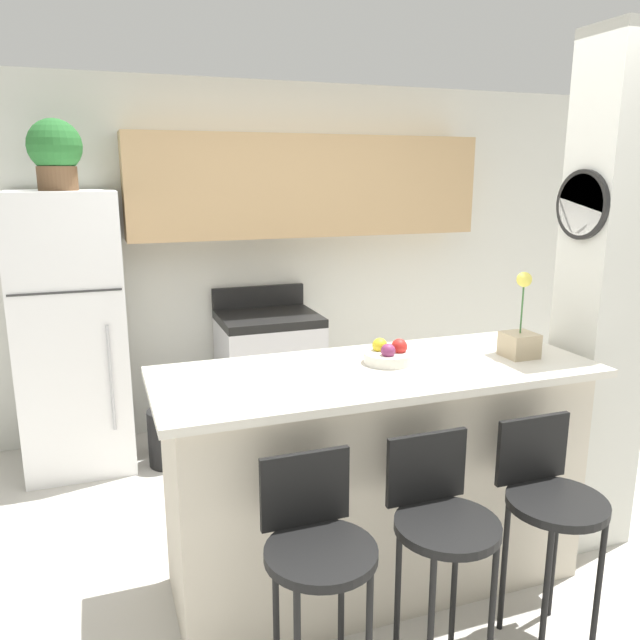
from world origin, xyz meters
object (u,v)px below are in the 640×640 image
Objects in this scene: stove_range at (269,374)px; potted_plant_on_fridge at (55,152)px; trash_bin at (170,437)px; bar_stool_mid at (441,523)px; bar_stool_left at (317,550)px; fruit_bowl at (389,355)px; refrigerator at (72,333)px; orchid_vase at (520,337)px; bar_stool_right at (550,501)px.

stove_range is 2.04m from potted_plant_on_fridge.
bar_stool_mid is at bearing -70.32° from trash_bin.
bar_stool_left is 2.45× the size of trash_bin.
trash_bin is at bearing 119.37° from fruit_bowl.
orchid_vase is at bearing -42.57° from refrigerator.
orchid_vase is 2.40m from trash_bin.
refrigerator is 2.54m from bar_stool_left.
bar_stool_right is at bearing -78.37° from stove_range.
bar_stool_right is (1.82, -2.38, -0.27)m from refrigerator.
fruit_bowl reaches higher than bar_stool_right.
potted_plant_on_fridge is 2.88m from orchid_vase.
bar_stool_right is at bearing 0.00° from bar_stool_mid.
bar_stool_mid is 3.06m from potted_plant_on_fridge.
bar_stool_left is at bearing -101.39° from stove_range.
fruit_bowl is at bearing 122.74° from bar_stool_right.
potted_plant_on_fridge is 1.12× the size of trash_bin.
refrigerator is at bearing 128.85° from fruit_bowl.
orchid_vase is (0.71, -1.90, 0.69)m from stove_range.
stove_range is at bearing 1.79° from potted_plant_on_fridge.
potted_plant_on_fridge is (-1.32, 2.38, 1.40)m from bar_stool_mid.
bar_stool_left is 0.49m from bar_stool_mid.
refrigerator is 0.93m from trash_bin.
trash_bin is (-1.27, 2.16, -0.43)m from bar_stool_right.
bar_stool_right is (0.50, -2.43, 0.16)m from stove_range.
orchid_vase reaches higher than bar_stool_mid.
refrigerator is at bearing -178.20° from stove_range.
refrigerator is 2.76m from orchid_vase.
refrigerator is 3.01m from bar_stool_right.
bar_stool_mid is 1.00× the size of bar_stool_right.
trash_bin is (0.55, -0.23, -1.83)m from potted_plant_on_fridge.
potted_plant_on_fridge is (-1.32, -0.04, 1.56)m from stove_range.
trash_bin is (-0.28, 2.16, -0.43)m from bar_stool_left.
fruit_bowl is at bearing -51.15° from refrigerator.
potted_plant_on_fridge reaches higher than trash_bin.
potted_plant_on_fridge reaches higher than bar_stool_mid.
potted_plant_on_fridge reaches higher than stove_range.
potted_plant_on_fridge is at bearing -178.21° from stove_range.
bar_stool_left is 0.99m from bar_stool_right.
refrigerator is at bearing 127.30° from bar_stool_right.
fruit_bowl is (-0.62, 0.12, -0.06)m from orchid_vase.
stove_range is 4.75× the size of fruit_bowl.
bar_stool_right is (0.99, 0.00, 0.00)m from bar_stool_left.
bar_stool_right is 2.19× the size of potted_plant_on_fridge.
bar_stool_mid is 2.19× the size of potted_plant_on_fridge.
orchid_vase is (1.20, 0.52, 0.53)m from bar_stool_left.
bar_stool_mid is 2.33m from trash_bin.
orchid_vase reaches higher than fruit_bowl.
bar_stool_left is (-0.49, -2.43, 0.16)m from stove_range.
bar_stool_right is 0.90m from fruit_bowl.
bar_stool_left is 2.89m from potted_plant_on_fridge.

